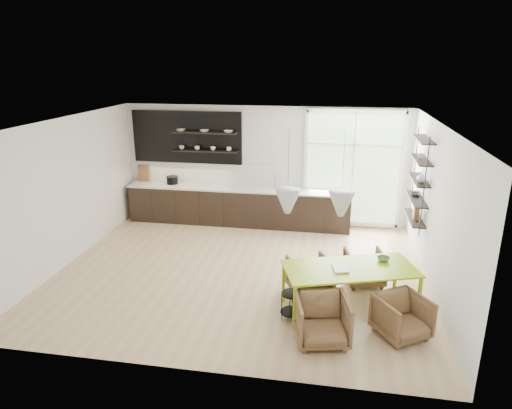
% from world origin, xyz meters
% --- Properties ---
extents(room, '(7.02, 6.01, 2.91)m').
position_xyz_m(room, '(0.58, 1.10, 1.46)').
color(room, '#D5B588').
rests_on(room, ground).
extents(kitchen_run, '(5.54, 0.69, 2.75)m').
position_xyz_m(kitchen_run, '(-0.70, 2.69, 0.60)').
color(kitchen_run, black).
rests_on(kitchen_run, ground).
extents(right_shelving, '(0.26, 1.22, 1.90)m').
position_xyz_m(right_shelving, '(3.36, 1.17, 1.65)').
color(right_shelving, black).
rests_on(right_shelving, ground).
extents(dining_table, '(2.29, 1.56, 0.77)m').
position_xyz_m(dining_table, '(2.04, -1.08, 0.71)').
color(dining_table, '#98C50F').
rests_on(dining_table, ground).
extents(armchair_back_left, '(0.93, 0.94, 0.64)m').
position_xyz_m(armchair_back_left, '(1.38, -0.57, 0.32)').
color(armchair_back_left, brown).
rests_on(armchair_back_left, ground).
extents(armchair_back_right, '(0.80, 0.82, 0.62)m').
position_xyz_m(armchair_back_right, '(2.35, -0.05, 0.31)').
color(armchair_back_right, brown).
rests_on(armchair_back_right, ground).
extents(armchair_front_left, '(0.89, 0.91, 0.70)m').
position_xyz_m(armchair_front_left, '(1.64, -2.03, 0.35)').
color(armchair_front_left, brown).
rests_on(armchair_front_left, ground).
extents(armchair_front_right, '(0.96, 0.96, 0.64)m').
position_xyz_m(armchair_front_right, '(2.81, -1.69, 0.32)').
color(armchair_front_right, brown).
rests_on(armchair_front_right, ground).
extents(wire_stool, '(0.37, 0.37, 0.47)m').
position_xyz_m(wire_stool, '(1.16, -1.52, 0.30)').
color(wire_stool, black).
rests_on(wire_stool, ground).
extents(table_book, '(0.29, 0.36, 0.03)m').
position_xyz_m(table_book, '(1.77, -1.19, 0.78)').
color(table_book, white).
rests_on(table_book, dining_table).
extents(table_bowl, '(0.25, 0.25, 0.06)m').
position_xyz_m(table_bowl, '(2.59, -0.72, 0.80)').
color(table_bowl, '#527D51').
rests_on(table_bowl, dining_table).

